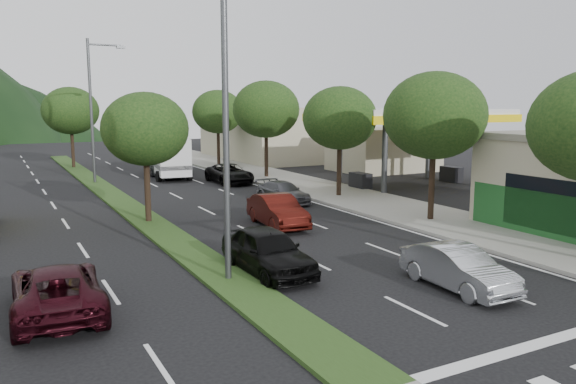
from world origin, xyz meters
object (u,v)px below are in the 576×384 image
tree_med_far (70,111)px  car_queue_c (277,211)px  tree_r_e (218,112)px  streetlight_mid (94,104)px  motorhome (168,156)px  tree_med_near (145,129)px  sedan_silver (458,268)px  tree_r_b (434,116)px  tree_r_d (266,109)px  car_queue_b (283,192)px  car_queue_e (166,168)px  tree_r_c (340,118)px  car_queue_d (229,174)px  car_queue_a (268,251)px  streetlight_near (232,104)px  suv_maroon (57,289)px

tree_med_far → car_queue_c: (5.08, -29.44, -4.28)m
tree_r_e → tree_med_far: tree_med_far is taller
streetlight_mid → motorhome: size_ratio=1.22×
tree_r_e → tree_med_near: bearing=-118.6°
tree_med_near → sedan_silver: bearing=-67.1°
tree_r_b → tree_med_near: bearing=153.4°
tree_r_d → tree_med_near: size_ratio=1.19×
tree_r_d → tree_r_b: bearing=-90.0°
tree_r_b → car_queue_b: 9.90m
tree_r_d → car_queue_b: bearing=-110.7°
tree_med_near → car_queue_e: size_ratio=1.39×
tree_r_c → motorhome: size_ratio=0.79×
tree_med_far → car_queue_b: (8.21, -24.00, -4.41)m
car_queue_d → motorhome: bearing=117.0°
motorhome → sedan_silver: bearing=-82.2°
tree_r_e → car_queue_a: 33.72m
tree_r_c → car_queue_b: tree_r_c is taller
streetlight_near → sedan_silver: 8.49m
tree_r_b → streetlight_mid: size_ratio=0.69×
car_queue_c → car_queue_d: (3.47, 14.38, -0.04)m
tree_r_e → streetlight_mid: 13.73m
tree_r_c → car_queue_d: tree_r_c is taller
tree_med_far → motorhome: tree_med_far is taller
motorhome → tree_med_near: bearing=-101.6°
tree_r_e → car_queue_e: (-6.59, -6.06, -4.16)m
tree_med_far → suv_maroon: bearing=-97.9°
suv_maroon → car_queue_a: car_queue_a is taller
tree_r_d → tree_r_e: (0.00, 10.00, -0.29)m
suv_maroon → motorhome: bearing=-108.8°
streetlight_near → car_queue_b: 15.26m
tree_r_e → streetlight_near: (-11.79, -32.00, 0.69)m
car_queue_b → tree_med_far: bearing=105.2°
streetlight_mid → streetlight_near: bearing=-90.0°
tree_r_b → tree_med_far: size_ratio=1.00×
tree_r_d → car_queue_e: tree_r_d is taller
tree_r_e → car_queue_c: size_ratio=1.53×
tree_r_e → streetlight_near: size_ratio=0.67×
sedan_silver → car_queue_e: size_ratio=0.93×
tree_med_far → sedan_silver: 40.61m
streetlight_mid → car_queue_a: size_ratio=2.23×
tree_r_b → car_queue_d: size_ratio=1.42×
car_queue_e → car_queue_d: bearing=-65.8°
suv_maroon → car_queue_d: car_queue_d is taller
streetlight_mid → tree_r_c: bearing=-47.8°
sedan_silver → tree_r_d: bearing=78.7°
tree_r_b → motorhome: bearing=105.5°
tree_r_e → streetlight_mid: bearing=-149.3°
tree_r_c → suv_maroon: bearing=-144.0°
tree_r_c → car_queue_b: 5.62m
tree_r_d → motorhome: size_ratio=0.87×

